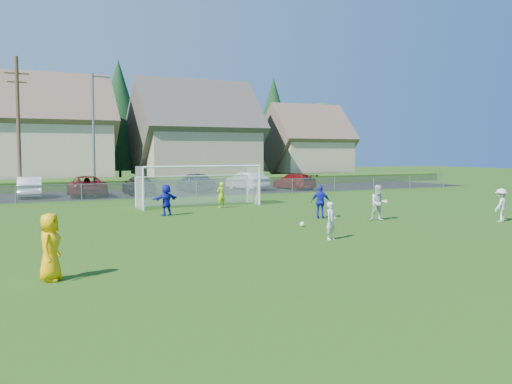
% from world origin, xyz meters
% --- Properties ---
extents(ground, '(160.00, 160.00, 0.00)m').
position_xyz_m(ground, '(0.00, 0.00, 0.00)').
color(ground, '#193D0C').
rests_on(ground, ground).
extents(asphalt_lot, '(60.00, 60.00, 0.00)m').
position_xyz_m(asphalt_lot, '(0.00, 27.50, 0.01)').
color(asphalt_lot, black).
rests_on(asphalt_lot, ground).
extents(grass_embankment, '(70.00, 6.00, 0.80)m').
position_xyz_m(grass_embankment, '(0.00, 35.00, 0.40)').
color(grass_embankment, '#1E420F').
rests_on(grass_embankment, ground).
extents(soccer_ball, '(0.22, 0.22, 0.22)m').
position_xyz_m(soccer_ball, '(1.01, 5.41, 0.11)').
color(soccer_ball, white).
rests_on(soccer_ball, ground).
extents(referee, '(0.84, 1.00, 1.76)m').
position_xyz_m(referee, '(-9.97, -0.41, 0.88)').
color(referee, '#FFAE05').
rests_on(referee, ground).
extents(player_white_a, '(0.62, 0.55, 1.43)m').
position_xyz_m(player_white_a, '(0.19, 1.91, 0.72)').
color(player_white_a, silver).
rests_on(player_white_a, ground).
extents(player_white_b, '(1.03, 0.95, 1.71)m').
position_xyz_m(player_white_b, '(5.43, 5.65, 0.86)').
color(player_white_b, silver).
rests_on(player_white_b, ground).
extents(player_white_c, '(1.15, 0.86, 1.58)m').
position_xyz_m(player_white_c, '(10.36, 2.78, 0.79)').
color(player_white_c, silver).
rests_on(player_white_c, ground).
extents(player_blue_a, '(1.01, 0.90, 1.64)m').
position_xyz_m(player_blue_a, '(3.36, 7.58, 0.82)').
color(player_blue_a, '#1318B7').
rests_on(player_blue_a, ground).
extents(player_blue_b, '(1.58, 0.91, 1.62)m').
position_xyz_m(player_blue_b, '(-3.19, 12.07, 0.81)').
color(player_blue_b, '#1318B7').
rests_on(player_blue_b, ground).
extents(goalkeeper, '(0.63, 0.49, 1.52)m').
position_xyz_m(goalkeeper, '(0.85, 14.44, 0.76)').
color(goalkeeper, '#B3E71B').
rests_on(goalkeeper, ground).
extents(car_b, '(1.93, 4.67, 1.50)m').
position_xyz_m(car_b, '(-8.86, 27.12, 0.75)').
color(car_b, white).
rests_on(car_b, ground).
extents(car_c, '(2.79, 5.59, 1.52)m').
position_xyz_m(car_c, '(-5.02, 26.49, 0.76)').
color(car_c, '#580A0F').
rests_on(car_c, ground).
extents(car_d, '(2.21, 4.94, 1.41)m').
position_xyz_m(car_d, '(-1.16, 26.22, 0.70)').
color(car_d, black).
rests_on(car_d, ground).
extents(car_e, '(2.13, 4.86, 1.63)m').
position_xyz_m(car_e, '(3.60, 26.78, 0.81)').
color(car_e, '#121E3F').
rests_on(car_e, ground).
extents(car_f, '(2.19, 4.89, 1.56)m').
position_xyz_m(car_f, '(8.55, 27.38, 0.78)').
color(car_f, silver).
rests_on(car_f, ground).
extents(car_g, '(2.41, 4.97, 1.39)m').
position_xyz_m(car_g, '(12.63, 26.31, 0.70)').
color(car_g, maroon).
rests_on(car_g, ground).
extents(soccer_goal, '(7.42, 1.90, 2.50)m').
position_xyz_m(soccer_goal, '(0.00, 16.05, 1.63)').
color(soccer_goal, white).
rests_on(soccer_goal, ground).
extents(chainlink_fence, '(52.06, 0.06, 1.20)m').
position_xyz_m(chainlink_fence, '(0.00, 22.00, 0.63)').
color(chainlink_fence, gray).
rests_on(chainlink_fence, ground).
extents(streetlight, '(1.38, 0.18, 9.00)m').
position_xyz_m(streetlight, '(-4.45, 26.00, 4.84)').
color(streetlight, slate).
rests_on(streetlight, ground).
extents(utility_pole, '(1.60, 0.26, 10.00)m').
position_xyz_m(utility_pole, '(-9.50, 27.00, 5.15)').
color(utility_pole, '#473321').
rests_on(utility_pole, ground).
extents(houses_row, '(53.90, 11.45, 13.27)m').
position_xyz_m(houses_row, '(1.97, 42.46, 7.33)').
color(houses_row, tan).
rests_on(houses_row, ground).
extents(tree_row, '(65.98, 12.36, 13.80)m').
position_xyz_m(tree_row, '(1.04, 48.74, 6.91)').
color(tree_row, '#382616').
rests_on(tree_row, ground).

